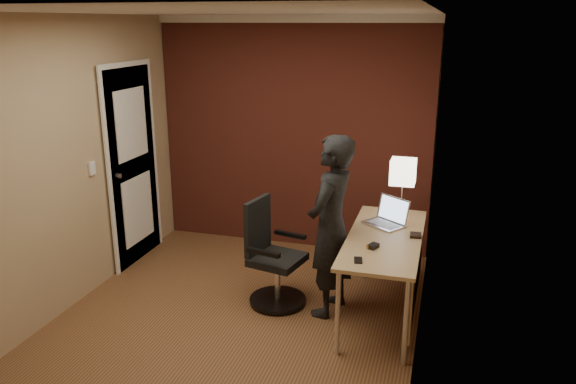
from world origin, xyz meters
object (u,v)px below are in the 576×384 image
(laptop, at_px, (388,217))
(phone, at_px, (358,260))
(mouse, at_px, (373,246))
(wallet, at_px, (416,235))
(desk_lamp, at_px, (403,172))
(desk, at_px, (393,252))
(person, at_px, (331,227))
(office_chair, at_px, (272,260))

(laptop, height_order, phone, laptop)
(mouse, distance_m, wallet, 0.46)
(desk_lamp, height_order, laptop, desk_lamp)
(desk, relative_size, person, 0.96)
(mouse, bearing_deg, wallet, 72.24)
(office_chair, xyz_separation_m, person, (0.53, -0.01, 0.37))
(desk_lamp, distance_m, person, 0.86)
(wallet, bearing_deg, mouse, -131.59)
(phone, relative_size, office_chair, 0.12)
(desk, xyz_separation_m, office_chair, (-1.05, -0.03, -0.19))
(laptop, xyz_separation_m, phone, (-0.12, -0.86, -0.06))
(desk_lamp, xyz_separation_m, wallet, (0.17, -0.46, -0.41))
(wallet, relative_size, office_chair, 0.12)
(desk, distance_m, wallet, 0.23)
(laptop, xyz_separation_m, office_chair, (-0.97, -0.34, -0.38))
(mouse, xyz_separation_m, phone, (-0.07, -0.28, -0.01))
(phone, bearing_deg, laptop, 71.47)
(desk_lamp, xyz_separation_m, phone, (-0.21, -1.08, -0.41))
(mouse, distance_m, phone, 0.29)
(desk_lamp, bearing_deg, mouse, -99.69)
(desk_lamp, height_order, office_chair, desk_lamp)
(desk_lamp, distance_m, laptop, 0.43)
(person, bearing_deg, desk, 107.22)
(desk, distance_m, person, 0.56)
(desk, xyz_separation_m, wallet, (0.17, 0.07, 0.14))
(laptop, bearing_deg, desk_lamp, 68.61)
(office_chair, bearing_deg, desk, 1.64)
(laptop, relative_size, office_chair, 0.45)
(phone, bearing_deg, person, 111.48)
(desk, bearing_deg, desk_lamp, 89.60)
(desk_lamp, xyz_separation_m, laptop, (-0.09, -0.22, -0.35))
(wallet, bearing_deg, office_chair, -175.45)
(wallet, bearing_deg, person, -170.97)
(laptop, bearing_deg, phone, -98.15)
(desk_lamp, distance_m, phone, 1.18)
(desk, relative_size, phone, 13.04)
(laptop, xyz_separation_m, wallet, (0.25, -0.24, -0.05))
(mouse, bearing_deg, laptop, 108.89)
(mouse, relative_size, wallet, 0.91)
(desk_lamp, bearing_deg, person, -132.64)
(desk_lamp, relative_size, mouse, 5.35)
(wallet, bearing_deg, desk, -158.53)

